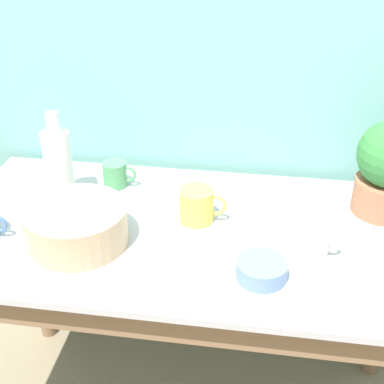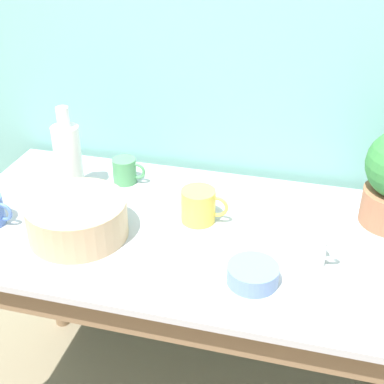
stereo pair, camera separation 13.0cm
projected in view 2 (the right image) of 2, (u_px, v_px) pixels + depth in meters
The scene contains 8 objects.
wall_back at pixel (226, 40), 1.59m from camera, with size 6.00×0.05×2.40m.
counter_table at pixel (190, 277), 1.53m from camera, with size 1.38×0.69×0.78m.
bowl_wash_large at pixel (77, 219), 1.43m from camera, with size 0.27×0.27×0.10m.
bottle_tall at pixel (68, 158), 1.60m from camera, with size 0.08×0.08×0.27m.
mug_white at pixel (308, 250), 1.33m from camera, with size 0.12×0.09×0.08m.
mug_yellow at pixel (199, 206), 1.49m from camera, with size 0.13×0.10×0.10m.
mug_green at pixel (125, 171), 1.68m from camera, with size 0.11×0.07×0.08m.
bowl_small_blue at pixel (253, 274), 1.27m from camera, with size 0.12×0.12×0.05m.
Camera 2 is at (0.31, -0.83, 1.62)m, focal length 50.00 mm.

